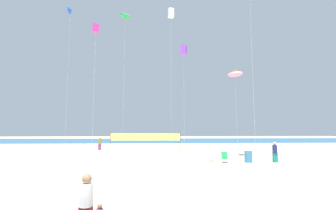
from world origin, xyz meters
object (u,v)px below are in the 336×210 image
at_px(beach_handbag, 212,161).
at_px(kite_magenta_box, 96,28).
at_px(kite_green_tube, 125,16).
at_px(trash_barrel, 248,157).
at_px(kite_blue_delta, 71,10).
at_px(kite_pink_inflatable, 235,74).
at_px(volleyball_net, 145,138).
at_px(kite_white_box, 171,13).
at_px(beachgoer_navy_shirt, 275,151).
at_px(beachgoer_olive_shirt, 100,143).
at_px(kite_violet_box, 184,50).
at_px(mother_figure, 86,201).
at_px(folding_beach_chair, 225,157).

bearing_deg(beach_handbag, kite_magenta_box, 142.44).
bearing_deg(kite_green_tube, trash_barrel, -48.50).
relative_size(kite_green_tube, kite_blue_delta, 0.92).
bearing_deg(beach_handbag, kite_pink_inflatable, 63.78).
xyz_separation_m(volleyball_net, beach_handbag, (6.11, -10.36, -1.49)).
bearing_deg(kite_magenta_box, kite_white_box, 9.69).
distance_m(beachgoer_navy_shirt, kite_pink_inflatable, 19.27).
xyz_separation_m(beachgoer_navy_shirt, beachgoer_olive_shirt, (-17.44, 11.24, 0.02)).
distance_m(volleyball_net, beach_handbag, 12.12).
distance_m(volleyball_net, kite_violet_box, 13.87).
bearing_deg(volleyball_net, kite_green_tube, 131.21).
xyz_separation_m(beach_handbag, kite_green_tube, (-9.60, 14.35, 19.79)).
height_order(kite_pink_inflatable, kite_blue_delta, kite_blue_delta).
xyz_separation_m(trash_barrel, volleyball_net, (-9.23, 10.40, 1.16)).
height_order(mother_figure, beachgoer_navy_shirt, beachgoer_navy_shirt).
height_order(beachgoer_navy_shirt, kite_green_tube, kite_green_tube).
bearing_deg(trash_barrel, beachgoer_olive_shirt, 143.77).
bearing_deg(beachgoer_olive_shirt, mother_figure, -179.50).
xyz_separation_m(kite_green_tube, kite_violet_box, (8.81, -1.52, -5.73)).
bearing_deg(kite_violet_box, mother_figure, -102.77).
height_order(mother_figure, kite_pink_inflatable, kite_pink_inflatable).
relative_size(kite_pink_inflatable, kite_blue_delta, 0.55).
height_order(trash_barrel, volleyball_net, volleyball_net).
bearing_deg(kite_blue_delta, beachgoer_navy_shirt, -33.90).
relative_size(kite_magenta_box, kite_pink_inflatable, 1.36).
height_order(kite_magenta_box, kite_pink_inflatable, kite_magenta_box).
bearing_deg(kite_violet_box, folding_beach_chair, -81.44).
relative_size(kite_white_box, kite_blue_delta, 0.89).
xyz_separation_m(mother_figure, kite_magenta_box, (-6.14, 22.28, 14.98)).
distance_m(beach_handbag, kite_blue_delta, 32.32).
xyz_separation_m(beachgoer_olive_shirt, trash_barrel, (15.19, -11.13, -0.46)).
xyz_separation_m(mother_figure, volleyball_net, (0.43, 22.90, 0.78)).
height_order(mother_figure, beach_handbag, mother_figure).
relative_size(beach_handbag, kite_violet_box, 0.03).
bearing_deg(folding_beach_chair, kite_white_box, 144.13).
height_order(beachgoer_navy_shirt, folding_beach_chair, beachgoer_navy_shirt).
xyz_separation_m(beachgoer_navy_shirt, kite_white_box, (-8.10, 11.59, 18.11)).
bearing_deg(kite_green_tube, beach_handbag, -56.22).
bearing_deg(beachgoer_navy_shirt, kite_green_tube, -154.59).
xyz_separation_m(mother_figure, beachgoer_navy_shirt, (11.92, 12.39, 0.05)).
bearing_deg(folding_beach_chair, volleyball_net, 160.48).
relative_size(kite_green_tube, kite_white_box, 1.03).
bearing_deg(beachgoer_olive_shirt, volleyball_net, -109.63).
relative_size(beachgoer_navy_shirt, trash_barrel, 1.79).
height_order(folding_beach_chair, kite_green_tube, kite_green_tube).
bearing_deg(volleyball_net, kite_white_box, 17.75).
bearing_deg(beachgoer_navy_shirt, kite_blue_delta, -144.44).
bearing_deg(folding_beach_chair, mother_figure, -85.97).
relative_size(kite_violet_box, kite_white_box, 0.76).
bearing_deg(volleyball_net, mother_figure, -91.07).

